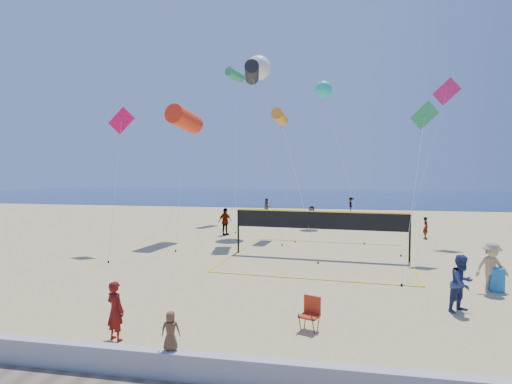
% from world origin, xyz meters
% --- Properties ---
extents(ground, '(120.00, 120.00, 0.00)m').
position_xyz_m(ground, '(0.00, 0.00, 0.00)').
color(ground, '#D6BF78').
rests_on(ground, ground).
extents(ocean, '(140.00, 50.00, 0.03)m').
position_xyz_m(ocean, '(0.00, 62.00, 0.01)').
color(ocean, '#102850').
rests_on(ocean, ground).
extents(seawall, '(32.00, 0.30, 0.60)m').
position_xyz_m(seawall, '(0.00, -3.00, 0.30)').
color(seawall, '#AAAAA6').
rests_on(seawall, ground).
extents(woman, '(0.68, 0.57, 1.60)m').
position_xyz_m(woman, '(-3.19, -1.43, 0.80)').
color(woman, '#64100D').
rests_on(woman, ground).
extents(toddler, '(0.46, 0.35, 0.86)m').
position_xyz_m(toddler, '(-0.99, -2.93, 1.03)').
color(toddler, brown).
rests_on(toddler, seawall).
extents(bystander_a, '(1.13, 1.09, 1.84)m').
position_xyz_m(bystander_a, '(6.58, 2.64, 0.92)').
color(bystander_a, navy).
rests_on(bystander_a, ground).
extents(bystander_b, '(1.32, 0.91, 1.86)m').
position_xyz_m(bystander_b, '(8.34, 5.08, 0.93)').
color(bystander_b, tan).
rests_on(bystander_b, ground).
extents(far_person_0, '(1.06, 1.17, 1.92)m').
position_xyz_m(far_person_0, '(-4.91, 16.08, 0.96)').
color(far_person_0, gray).
rests_on(far_person_0, ground).
extents(far_person_1, '(1.62, 1.19, 1.69)m').
position_xyz_m(far_person_1, '(0.88, 21.36, 0.85)').
color(far_person_1, gray).
rests_on(far_person_1, ground).
extents(far_person_2, '(0.36, 0.54, 1.44)m').
position_xyz_m(far_person_2, '(8.69, 17.24, 0.72)').
color(far_person_2, gray).
rests_on(far_person_2, ground).
extents(far_person_3, '(1.03, 0.93, 1.73)m').
position_xyz_m(far_person_3, '(-3.94, 28.65, 0.87)').
color(far_person_3, gray).
rests_on(far_person_3, ground).
extents(far_person_4, '(0.67, 1.10, 1.65)m').
position_xyz_m(far_person_4, '(4.60, 33.76, 0.83)').
color(far_person_4, gray).
rests_on(far_person_4, ground).
extents(camp_chair, '(0.64, 0.74, 1.05)m').
position_xyz_m(camp_chair, '(1.89, 0.25, 0.53)').
color(camp_chair, '#B12C14').
rests_on(camp_chair, ground).
extents(trash_barrel, '(0.70, 0.70, 0.90)m').
position_xyz_m(trash_barrel, '(8.57, 5.25, 0.45)').
color(trash_barrel, '#1C6FB9').
rests_on(trash_barrel, ground).
extents(volleyball_net, '(9.73, 9.59, 2.43)m').
position_xyz_m(volleyball_net, '(1.84, 10.02, 1.67)').
color(volleyball_net, black).
rests_on(volleyball_net, ground).
extents(kite_0, '(1.95, 6.02, 8.77)m').
position_xyz_m(kite_0, '(-7.15, 14.26, 7.93)').
color(kite_0, red).
rests_on(kite_0, ground).
extents(kite_1, '(3.06, 3.66, 11.64)m').
position_xyz_m(kite_1, '(-2.80, 15.24, 11.03)').
color(kite_1, black).
rests_on(kite_1, ground).
extents(kite_2, '(3.52, 9.40, 8.81)m').
position_xyz_m(kite_2, '(-1.13, 16.80, 8.27)').
color(kite_2, orange).
rests_on(kite_2, ground).
extents(kite_3, '(2.13, 3.93, 8.24)m').
position_xyz_m(kite_3, '(-9.54, 10.32, 7.05)').
color(kite_3, '#E90C50').
rests_on(kite_3, ground).
extents(kite_4, '(2.86, 6.52, 8.23)m').
position_xyz_m(kite_4, '(7.11, 11.13, 7.00)').
color(kite_4, '#2D985A').
rests_on(kite_4, ground).
extents(kite_5, '(4.53, 6.03, 10.52)m').
position_xyz_m(kite_5, '(9.49, 16.47, 9.13)').
color(kite_5, '#C41D65').
rests_on(kite_5, ground).
extents(kite_6, '(4.36, 5.81, 13.12)m').
position_xyz_m(kite_6, '(-3.01, 18.75, 12.21)').
color(kite_6, white).
rests_on(kite_6, ground).
extents(kite_7, '(3.56, 10.72, 12.24)m').
position_xyz_m(kite_7, '(1.70, 24.07, 11.52)').
color(kite_7, '#1FCBB6').
rests_on(kite_7, ground).
extents(kite_8, '(2.87, 9.47, 13.96)m').
position_xyz_m(kite_8, '(-6.40, 25.28, 13.37)').
color(kite_8, '#2D985A').
rests_on(kite_8, ground).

